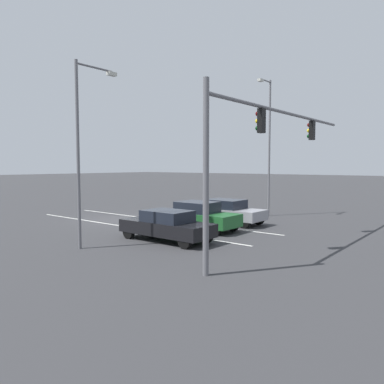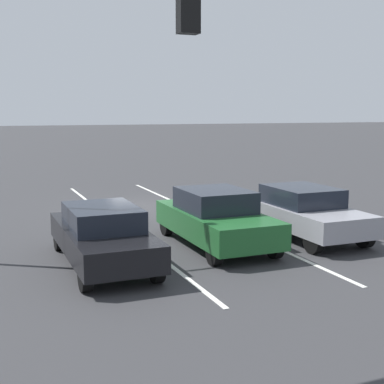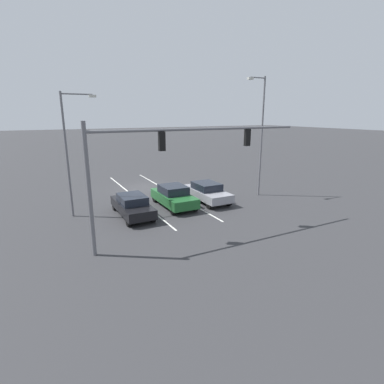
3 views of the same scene
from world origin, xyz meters
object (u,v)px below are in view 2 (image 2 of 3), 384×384
car_gray_leftlane_front (302,211)px  car_black_rightlane_front (102,235)px  car_darkgreen_midlane_front (216,218)px  traffic_signal_gantry (200,45)px

car_gray_leftlane_front → car_black_rightlane_front: 6.21m
car_darkgreen_midlane_front → traffic_signal_gantry: traffic_signal_gantry is taller
car_darkgreen_midlane_front → car_gray_leftlane_front: bearing=-179.5°
traffic_signal_gantry → car_black_rightlane_front: bearing=-83.8°
car_darkgreen_midlane_front → car_black_rightlane_front: (3.33, 0.69, -0.03)m
car_gray_leftlane_front → traffic_signal_gantry: traffic_signal_gantry is taller
car_darkgreen_midlane_front → car_black_rightlane_front: bearing=11.8°
car_gray_leftlane_front → car_darkgreen_midlane_front: bearing=0.5°
car_black_rightlane_front → traffic_signal_gantry: 6.22m
car_black_rightlane_front → traffic_signal_gantry: traffic_signal_gantry is taller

